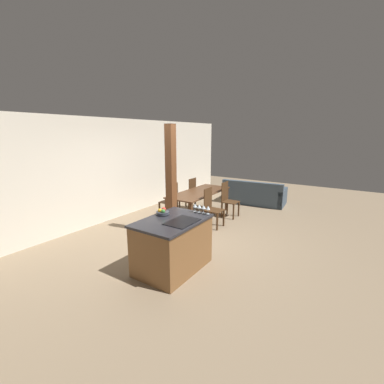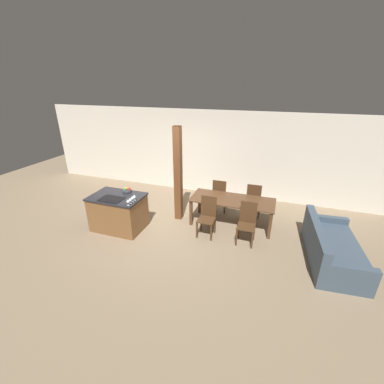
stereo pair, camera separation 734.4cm
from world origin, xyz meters
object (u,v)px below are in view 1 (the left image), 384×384
dining_chair_far_left (171,200)px  wine_glass_end (195,206)px  dining_chair_near_left (212,207)px  dining_chair_far_right (190,193)px  fruit_bowl (163,212)px  wine_glass_near (208,208)px  timber_post (171,181)px  couch (254,195)px  dining_table (199,195)px  wine_glass_far (199,206)px  dining_chair_near_right (228,199)px  wine_glass_middle (204,207)px  kitchen_island (173,244)px

dining_chair_far_left → wine_glass_end: bearing=48.5°
dining_chair_near_left → dining_chair_far_left: bearing=90.0°
dining_chair_near_left → dining_chair_far_right: same height
fruit_bowl → wine_glass_near: 0.81m
fruit_bowl → timber_post: (1.13, 0.68, 0.31)m
wine_glass_end → couch: wine_glass_end is taller
dining_chair_near_left → timber_post: size_ratio=0.39×
wine_glass_near → wine_glass_end: (0.00, 0.27, 0.00)m
dining_table → dining_chair_far_left: size_ratio=2.16×
wine_glass_far → dining_chair_near_right: wine_glass_far is taller
couch → wine_glass_far: bearing=92.0°
wine_glass_near → wine_glass_middle: same height
wine_glass_end → wine_glass_far: bearing=-90.0°
fruit_bowl → wine_glass_middle: (0.45, -0.58, 0.07)m
wine_glass_near → dining_chair_near_left: 1.90m
fruit_bowl → wine_glass_middle: bearing=-52.2°
wine_glass_near → dining_chair_far_left: (1.63, 2.12, -0.52)m
fruit_bowl → timber_post: timber_post is taller
wine_glass_near → wine_glass_middle: 0.09m
dining_table → timber_post: 1.56m
dining_table → dining_chair_far_right: (0.48, 0.65, -0.14)m
kitchen_island → wine_glass_near: wine_glass_near is taller
dining_chair_near_left → dining_chair_far_right: bearing=53.8°
wine_glass_near → dining_table: size_ratio=0.07×
wine_glass_end → wine_glass_middle: bearing=-90.0°
wine_glass_far → dining_chair_far_left: (1.63, 1.94, -0.52)m
wine_glass_far → wine_glass_end: same height
kitchen_island → dining_chair_far_left: 2.82m
kitchen_island → couch: size_ratio=0.63×
couch → timber_post: (-3.69, 0.65, 0.99)m
dining_chair_far_left → dining_chair_far_right: bearing=-180.0°
dining_table → couch: (2.26, -0.77, -0.38)m
timber_post → wine_glass_end: bearing=-122.4°
fruit_bowl → dining_chair_far_left: (2.08, 1.45, -0.44)m
dining_chair_near_left → couch: 2.75m
fruit_bowl → kitchen_island: bearing=-111.3°
dining_chair_near_right → timber_post: timber_post is taller
wine_glass_middle → wine_glass_far: (0.00, 0.09, 0.00)m
fruit_bowl → timber_post: bearing=31.0°
kitchen_island → dining_chair_far_right: (3.15, 1.76, 0.05)m
wine_glass_middle → dining_chair_far_right: (2.59, 2.03, -0.52)m
dining_table → timber_post: timber_post is taller
kitchen_island → wine_glass_middle: bearing=-26.0°
dining_chair_far_left → dining_chair_far_right: 0.95m
dining_chair_far_left → dining_table: bearing=126.2°
dining_chair_near_right → dining_chair_far_right: 1.30m
dining_table → timber_post: size_ratio=0.84×
wine_glass_far → couch: 4.47m
wine_glass_far → timber_post: (0.68, 1.17, 0.24)m
wine_glass_end → dining_chair_far_right: 3.22m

